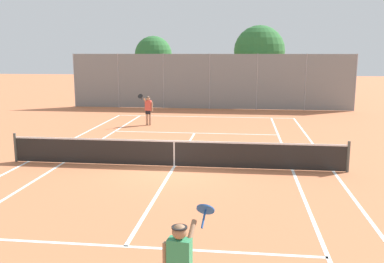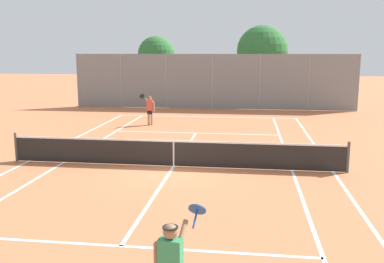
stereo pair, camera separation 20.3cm
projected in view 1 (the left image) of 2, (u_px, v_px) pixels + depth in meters
name	position (u px, v px, depth m)	size (l,w,h in m)	color
ground_plane	(174.00, 166.00, 15.20)	(120.00, 120.00, 0.00)	#C67047
court_line_markings	(174.00, 166.00, 15.20)	(11.10, 23.90, 0.01)	white
tennis_net	(174.00, 153.00, 15.11)	(12.00, 0.10, 1.07)	#474C47
player_far_left	(148.00, 109.00, 23.59)	(0.73, 0.72, 1.77)	tan
loose_tennis_ball_0	(215.00, 148.00, 18.05)	(0.07, 0.07, 0.07)	#D1DB33
back_fence	(210.00, 82.00, 30.21)	(19.99, 0.08, 3.89)	gray
tree_behind_left	(152.00, 56.00, 33.25)	(2.91, 2.88, 5.23)	brown
tree_behind_right	(258.00, 53.00, 32.83)	(3.89, 3.89, 6.02)	brown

